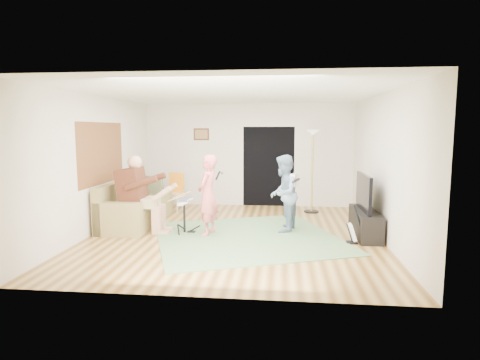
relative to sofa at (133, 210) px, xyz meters
name	(u,v)px	position (x,y,z in m)	size (l,w,h in m)	color
floor	(235,234)	(2.30, -0.63, -0.31)	(6.00, 6.00, 0.00)	brown
walls	(235,165)	(2.30, -0.63, 1.04)	(5.50, 6.00, 2.70)	beige
ceiling	(235,93)	(2.30, -0.63, 2.39)	(6.00, 6.00, 0.00)	white
window_blinds	(102,153)	(-0.44, -0.43, 1.24)	(2.05, 2.05, 0.00)	brown
doorway	(269,167)	(2.85, 2.36, 0.74)	(2.10, 2.10, 0.00)	black
picture_frame	(201,134)	(1.05, 2.36, 1.59)	(0.42, 0.03, 0.32)	#3F2314
area_rug	(247,237)	(2.56, -0.87, -0.30)	(3.29, 3.19, 0.02)	#537849
sofa	(133,210)	(0.00, 0.00, 0.00)	(0.94, 2.28, 0.92)	olive
drummer	(142,202)	(0.45, -0.65, 0.29)	(0.99, 0.56, 1.53)	#4F2516
drum_kit	(184,218)	(1.30, -0.65, -0.01)	(0.37, 0.67, 0.69)	black
singer	(208,195)	(1.79, -0.73, 0.47)	(0.57, 0.37, 1.55)	#D95E60
microphone	(218,175)	(1.99, -0.73, 0.85)	(0.06, 0.06, 0.24)	black
guitarist	(283,194)	(3.24, -0.33, 0.46)	(0.75, 0.58, 1.53)	#6C869F
guitar_held	(294,180)	(3.44, -0.33, 0.74)	(0.12, 0.60, 0.26)	white
guitar_spare	(353,232)	(4.48, -1.05, -0.10)	(0.26, 0.23, 0.71)	black
torchiere_lamp	(313,156)	(3.94, 1.61, 1.08)	(0.36, 0.36, 2.02)	black
dining_chair	(174,197)	(0.52, 1.46, 0.03)	(0.47, 0.49, 0.94)	tan
tv_cabinet	(365,223)	(4.80, -0.52, -0.06)	(0.40, 1.40, 0.50)	black
television	(364,192)	(4.75, -0.52, 0.54)	(0.06, 1.21, 0.69)	black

